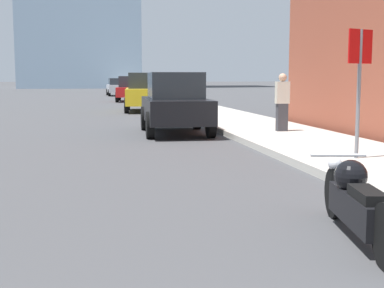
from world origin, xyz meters
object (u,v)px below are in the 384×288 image
Objects in this scene: stop_sign at (359,71)px; parked_car_silver at (118,87)px; parked_car_yellow at (144,92)px; parked_car_black at (175,103)px; pedestrian at (282,102)px; motorcycle at (356,202)px; parked_car_red at (131,89)px.

parked_car_silver is at bearing 93.75° from stop_sign.
parked_car_yellow is at bearing -91.11° from parked_car_silver.
parked_car_black is 0.90× the size of parked_car_silver.
parked_car_black is 2.51× the size of pedestrian.
stop_sign is at bearing -94.27° from pedestrian.
motorcycle is at bearing -105.42° from pedestrian.
pedestrian is (2.74, -1.27, 0.07)m from parked_car_black.
parked_car_yellow is (0.07, 10.22, 0.03)m from parked_car_black.
stop_sign reaches higher than motorcycle.
pedestrian is at bearing 85.17° from motorcycle.
stop_sign reaches higher than parked_car_yellow.
parked_car_red is 1.81× the size of stop_sign.
parked_car_red is at bearing 91.47° from parked_car_black.
motorcycle is 0.52× the size of parked_car_silver.
parked_car_black is at bearing -91.43° from parked_car_silver.
parked_car_yellow is 0.98× the size of parked_car_silver.
stop_sign is at bearing -77.09° from parked_car_yellow.
parked_car_yellow is at bearing 97.96° from stop_sign.
parked_car_red is 22.29m from pedestrian.
parked_car_black is at bearing 102.03° from motorcycle.
motorcycle is 42.67m from parked_car_silver.
pedestrian reaches higher than parked_car_red.
parked_car_yellow is 22.18m from parked_car_silver.
parked_car_yellow reaches higher than motorcycle.
parked_car_silver reaches higher than motorcycle.
motorcycle is at bearing -91.15° from parked_car_silver.
stop_sign is 1.47× the size of pedestrian.
parked_car_silver is (-0.33, 11.52, -0.07)m from parked_car_red.
motorcycle is at bearing -84.53° from parked_car_yellow.
motorcycle is 1.44× the size of pedestrian.
stop_sign reaches higher than pedestrian.
pedestrian is (2.67, -11.49, 0.04)m from parked_car_yellow.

